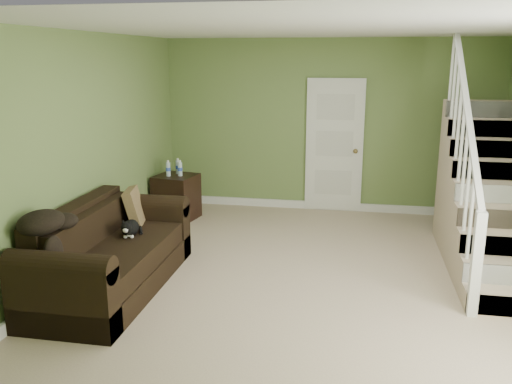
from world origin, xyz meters
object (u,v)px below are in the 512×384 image
at_px(cat, 129,228).
at_px(banana, 99,266).
at_px(sofa, 108,257).
at_px(side_table, 177,197).

height_order(cat, banana, cat).
distance_m(sofa, banana, 0.68).
relative_size(sofa, cat, 4.80).
bearing_deg(cat, side_table, 86.25).
bearing_deg(side_table, banana, -83.88).
height_order(sofa, banana, sofa).
bearing_deg(cat, banana, -93.31).
bearing_deg(sofa, cat, 67.76).
height_order(side_table, cat, side_table).
xyz_separation_m(cat, banana, (0.10, -0.91, -0.06)).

